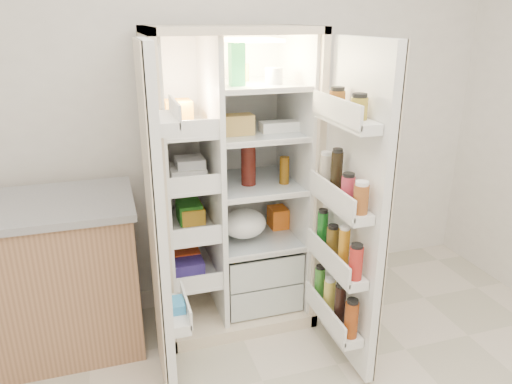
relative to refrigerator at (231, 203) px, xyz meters
name	(u,v)px	position (x,y,z in m)	size (l,w,h in m)	color
wall_back	(210,98)	(-0.04, 0.35, 0.61)	(4.00, 0.02, 2.70)	white
refrigerator	(231,203)	(0.00, 0.00, 0.00)	(0.92, 0.70, 1.80)	beige
freezer_door	(158,229)	(-0.51, -0.60, 0.15)	(0.15, 0.40, 1.72)	white
fridge_door	(351,216)	(0.46, -0.69, 0.13)	(0.17, 0.58, 1.72)	white
kitchen_counter	(26,280)	(-1.22, -0.09, -0.29)	(1.24, 0.66, 0.90)	#9B6F4D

